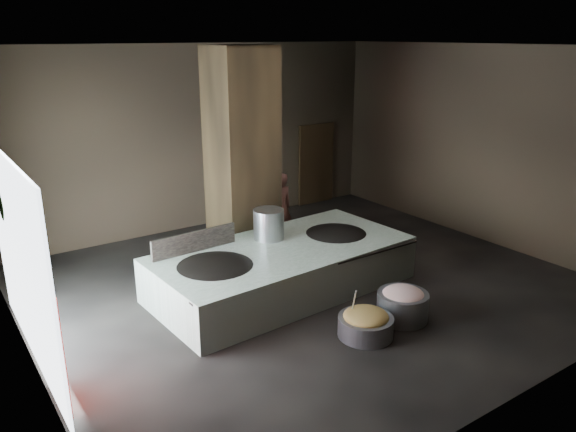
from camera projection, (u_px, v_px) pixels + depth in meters
floor at (306, 287)px, 11.05m from camera, size 10.00×9.00×0.10m
ceiling at (309, 43)px, 9.62m from camera, size 10.00×9.00×0.10m
back_wall at (199, 138)px, 13.90m from camera, size 10.00×0.10×4.50m
front_wall at (532, 247)px, 6.77m from camera, size 10.00×0.10×4.50m
left_wall at (9, 223)px, 7.61m from camera, size 0.10×9.00×4.50m
right_wall at (482, 144)px, 13.06m from camera, size 0.10×9.00×4.50m
pillar at (242, 158)px, 11.66m from camera, size 1.20×1.20×4.50m
hearth_platform at (282, 268)px, 10.74m from camera, size 5.05×2.63×0.86m
platform_cap at (282, 249)px, 10.62m from camera, size 4.81×2.31×0.03m
wok_left at (215, 271)px, 9.82m from camera, size 1.55×1.55×0.43m
wok_left_rim at (215, 267)px, 9.79m from camera, size 1.58×1.58×0.05m
wok_right at (336, 238)px, 11.41m from camera, size 1.44×1.44×0.41m
wok_right_rim at (336, 235)px, 11.38m from camera, size 1.48×1.48×0.05m
stock_pot at (269, 225)px, 10.98m from camera, size 0.60×0.60×0.64m
splash_guard at (195, 243)px, 10.36m from camera, size 1.71×0.16×0.43m
cook at (280, 208)px, 13.09m from camera, size 0.62×0.41×1.67m
veg_basin at (366, 326)px, 9.13m from camera, size 0.97×0.97×0.33m
veg_fill at (366, 316)px, 9.07m from camera, size 0.74×0.74×0.23m
ladle at (353, 304)px, 9.05m from camera, size 0.20×0.33×0.64m
meat_basin at (402, 306)px, 9.65m from camera, size 0.94×0.94×0.48m
meat_fill at (403, 295)px, 9.58m from camera, size 0.73×0.73×0.28m
doorway_near at (244, 177)px, 14.82m from camera, size 1.18×0.08×2.38m
doorway_near_glow at (249, 178)px, 14.89m from camera, size 0.89×0.04×2.12m
doorway_far at (316, 165)px, 16.12m from camera, size 1.18×0.08×2.38m
doorway_far_glow at (314, 167)px, 16.12m from camera, size 0.84×0.04×1.98m
left_opening at (21, 261)px, 8.02m from camera, size 0.04×4.20×3.10m
pavilion_sliver at (55, 346)px, 7.27m from camera, size 0.05×0.90×1.70m
tree_silhouette at (9, 202)px, 8.75m from camera, size 0.28×1.10×1.10m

